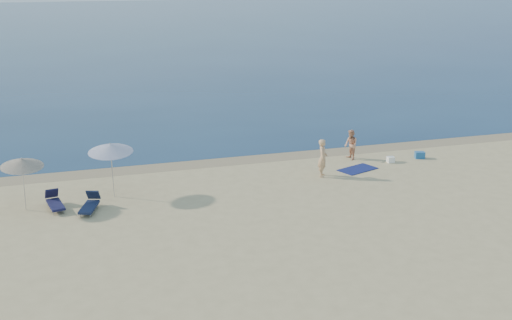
% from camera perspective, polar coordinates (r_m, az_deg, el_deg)
% --- Properties ---
extents(sea, '(240.00, 160.00, 0.01)m').
position_cam_1_polar(sea, '(111.78, -12.59, 11.59)').
color(sea, '#0B2444').
rests_on(sea, ground).
extents(wet_sand_strip, '(240.00, 1.60, 0.00)m').
position_cam_1_polar(wet_sand_strip, '(33.16, -0.23, 0.12)').
color(wet_sand_strip, '#847254').
rests_on(wet_sand_strip, ground).
extents(person_left, '(0.69, 0.78, 1.81)m').
position_cam_1_polar(person_left, '(30.33, 5.95, 0.19)').
color(person_left, tan).
rests_on(person_left, ground).
extents(person_right, '(0.60, 0.77, 1.55)m').
position_cam_1_polar(person_right, '(33.23, 8.43, 1.35)').
color(person_right, tan).
rests_on(person_right, ground).
extents(beach_towel, '(2.13, 1.64, 0.03)m').
position_cam_1_polar(beach_towel, '(31.80, 9.02, -0.82)').
color(beach_towel, '#0F154B').
rests_on(beach_towel, ground).
extents(white_bag, '(0.36, 0.32, 0.30)m').
position_cam_1_polar(white_bag, '(33.23, 11.87, 0.04)').
color(white_bag, white).
rests_on(white_bag, ground).
extents(blue_cooler, '(0.56, 0.46, 0.35)m').
position_cam_1_polar(blue_cooler, '(34.27, 14.35, 0.43)').
color(blue_cooler, '#1C5799').
rests_on(blue_cooler, ground).
extents(umbrella_near, '(2.24, 2.26, 2.48)m').
position_cam_1_polar(umbrella_near, '(27.91, -12.82, 1.04)').
color(umbrella_near, silver).
rests_on(umbrella_near, ground).
extents(umbrella_far, '(2.09, 2.11, 2.29)m').
position_cam_1_polar(umbrella_far, '(27.44, -20.09, -0.23)').
color(umbrella_far, silver).
rests_on(umbrella_far, ground).
extents(lounger_left, '(0.81, 1.68, 0.71)m').
position_cam_1_polar(lounger_left, '(27.62, -17.45, -3.63)').
color(lounger_left, '#141538').
rests_on(lounger_left, ground).
extents(lounger_right, '(1.00, 1.70, 0.71)m').
position_cam_1_polar(lounger_right, '(26.97, -14.55, -3.88)').
color(lounger_right, '#161F3C').
rests_on(lounger_right, ground).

